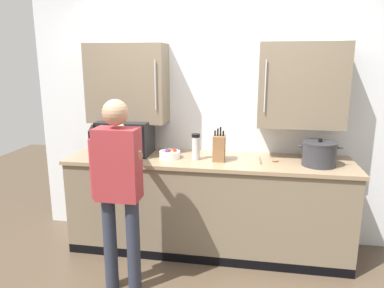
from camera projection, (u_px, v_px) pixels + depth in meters
ground_plane at (197, 285)px, 3.07m from camera, size 9.16×9.16×0.00m
back_wall_tiled at (213, 98)px, 3.66m from camera, size 3.84×0.44×2.90m
counter_unit at (208, 205)px, 3.57m from camera, size 2.74×0.68×0.95m
microwave_oven at (123, 137)px, 3.61m from camera, size 0.53×0.71×0.34m
thermos_flask at (196, 147)px, 3.40m from camera, size 0.08×0.08×0.25m
wooden_spoon at (268, 160)px, 3.36m from camera, size 0.18×0.21×0.02m
fruit_bowl at (170, 154)px, 3.47m from camera, size 0.20×0.20×0.10m
stock_pot at (319, 154)px, 3.21m from camera, size 0.40×0.30×0.25m
knife_block at (219, 148)px, 3.37m from camera, size 0.11×0.15×0.33m
person_figure at (118, 181)px, 2.82m from camera, size 0.44×0.60×1.60m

